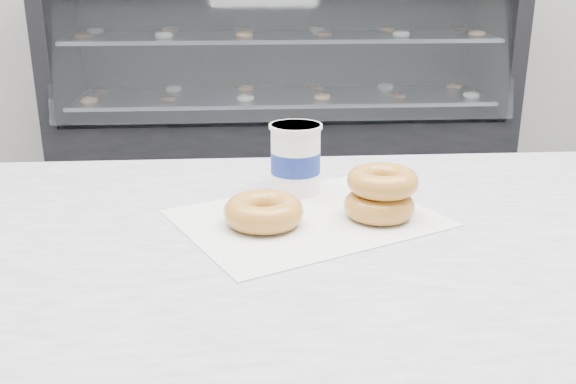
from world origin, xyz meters
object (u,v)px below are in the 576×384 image
object	(u,v)px
donut_single	(264,211)
donut_stack	(381,193)
coffee_cup	(296,158)
display_case	(282,112)

from	to	relation	value
donut_single	donut_stack	size ratio (longest dim) A/B	0.78
coffee_cup	donut_single	bearing A→B (deg)	-106.76
donut_stack	donut_single	bearing A→B (deg)	-173.57
donut_stack	coffee_cup	xyz separation A→B (m)	(-0.11, 0.12, 0.02)
coffee_cup	display_case	bearing A→B (deg)	91.94
donut_single	coffee_cup	distance (m)	0.15
display_case	donut_single	distance (m)	2.72
display_case	donut_single	bearing A→B (deg)	-93.99
donut_stack	display_case	bearing A→B (deg)	89.49
donut_single	coffee_cup	xyz separation A→B (m)	(0.05, 0.14, 0.03)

